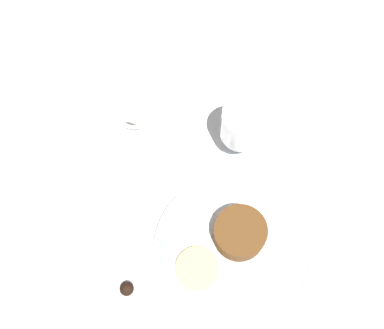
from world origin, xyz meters
name	(u,v)px	position (x,y,z in m)	size (l,w,h in m)	color
ground_plane	(223,235)	(0.00, 0.00, 0.00)	(3.00, 3.00, 0.00)	white
dinner_plate	(234,250)	(0.02, -0.02, 0.01)	(0.25, 0.25, 0.01)	white
saucer	(105,125)	(-0.23, 0.15, 0.01)	(0.15, 0.15, 0.01)	white
coffee_cup	(100,118)	(-0.23, 0.14, 0.04)	(0.11, 0.09, 0.06)	white
spoon	(131,132)	(-0.18, 0.14, 0.01)	(0.06, 0.10, 0.00)	silver
wine_glass	(245,126)	(0.00, 0.15, 0.09)	(0.07, 0.07, 0.13)	silver
fork	(127,226)	(-0.15, -0.02, 0.00)	(0.04, 0.19, 0.01)	silver
dessert_cake	(240,235)	(0.02, 0.00, 0.03)	(0.08, 0.08, 0.04)	#563314
pineapple_slice	(197,268)	(-0.03, -0.06, 0.02)	(0.07, 0.07, 0.01)	#EFE075
chocolate_truffle	(127,289)	(-0.13, -0.11, 0.01)	(0.02, 0.02, 0.02)	black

